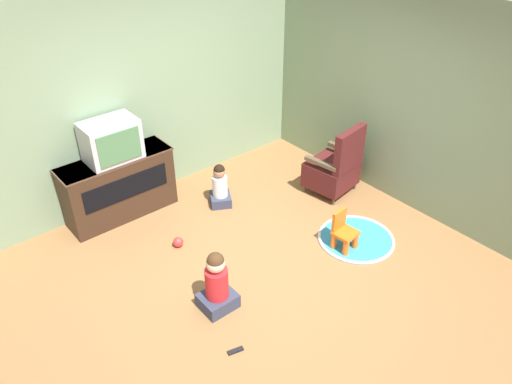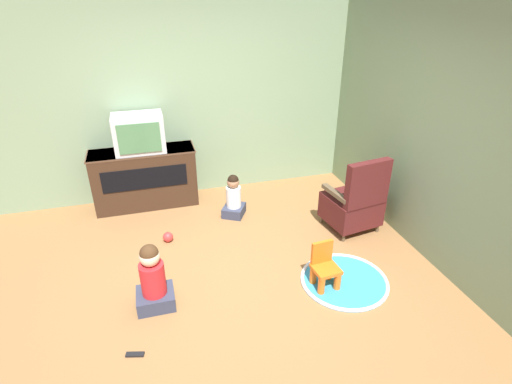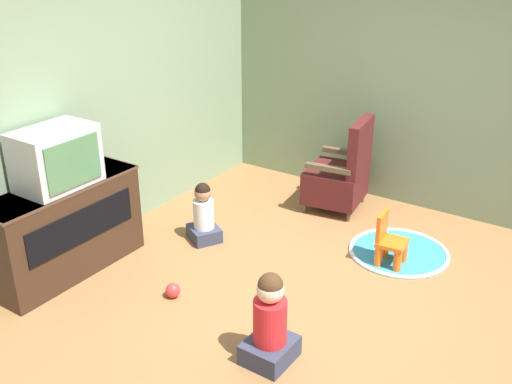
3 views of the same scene
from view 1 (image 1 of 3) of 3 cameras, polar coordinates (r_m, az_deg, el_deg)
The scene contains 12 objects.
ground_plane at distance 5.57m, azimuth 1.20°, elevation -8.46°, with size 30.00×30.00×0.00m, color olive.
wall_back at distance 6.31m, azimuth -14.70°, elevation 10.06°, with size 5.30×0.12×2.65m.
wall_right at distance 6.17m, azimuth 19.78°, elevation 8.62°, with size 0.12×5.28×2.65m.
tv_cabinet at distance 6.34m, azimuth -15.40°, elevation 0.67°, with size 1.37×0.46×0.80m.
television at distance 6.02m, azimuth -16.23°, elevation 5.65°, with size 0.63×0.42×0.48m.
black_armchair at distance 6.64m, azimuth 8.99°, elevation 2.72°, with size 0.67×0.65×0.98m.
yellow_kid_chair at distance 5.78m, azimuth 9.99°, elevation -4.70°, with size 0.27×0.26×0.48m.
play_mat at distance 6.04m, azimuth 11.36°, elevation -5.24°, with size 0.90×0.90×0.04m.
child_watching_left at distance 4.95m, azimuth -4.50°, elevation -10.49°, with size 0.35×0.31×0.68m.
child_watching_center at distance 6.40m, azimuth -4.14°, elevation 0.55°, with size 0.37×0.38×0.58m.
toy_ball at distance 5.86m, azimuth -8.88°, elevation -5.68°, with size 0.12×0.12×0.12m.
remote_control at distance 4.77m, azimuth -2.36°, elevation -17.67°, with size 0.16×0.08×0.02m.
Camera 1 is at (-2.74, -3.10, 3.72)m, focal length 35.00 mm.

